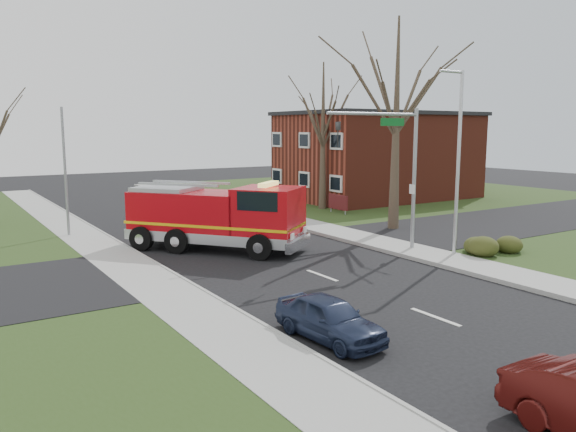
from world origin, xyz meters
TOP-DOWN VIEW (x-y plane):
  - ground at (0.00, 0.00)m, footprint 120.00×120.00m
  - sidewalk_right at (6.20, 0.00)m, footprint 2.40×80.00m
  - sidewalk_left at (-6.20, 0.00)m, footprint 2.40×80.00m
  - cross_street_right at (22.40, 4.00)m, footprint 30.00×8.00m
  - brick_building at (19.00, 18.00)m, footprint 15.40×10.40m
  - health_center_sign at (10.50, 12.50)m, footprint 0.12×2.00m
  - hedge_corner at (9.00, -1.00)m, footprint 2.80×2.00m
  - bare_tree_near at (9.50, 6.00)m, footprint 6.00×6.00m
  - bare_tree_far at (11.00, 15.00)m, footprint 5.25×5.25m
  - traffic_signal_mast at (5.21, 1.50)m, footprint 5.29×0.18m
  - streetlight_pole at (7.14, -0.50)m, footprint 1.48×0.16m
  - utility_pole_far at (-6.80, 14.00)m, footprint 0.14×0.14m
  - fire_engine at (-1.33, 6.76)m, footprint 7.44×8.40m
  - parked_car_maroon at (-3.91, -5.69)m, footprint 1.74×3.72m

SIDE VIEW (x-z plane):
  - ground at x=0.00m, z-range 0.00..0.00m
  - sidewalk_right at x=6.20m, z-range 0.00..0.15m
  - sidewalk_left at x=-6.20m, z-range 0.00..0.15m
  - cross_street_right at x=22.40m, z-range 0.00..0.15m
  - hedge_corner at x=9.00m, z-range 0.13..1.03m
  - parked_car_maroon at x=-3.91m, z-range 0.00..1.23m
  - health_center_sign at x=10.50m, z-range 0.18..1.58m
  - fire_engine at x=-1.33m, z-range -0.16..3.24m
  - utility_pole_far at x=-6.80m, z-range 0.00..7.00m
  - brick_building at x=19.00m, z-range 0.03..7.28m
  - streetlight_pole at x=7.14m, z-range 0.35..8.75m
  - traffic_signal_mast at x=5.21m, z-range 1.31..8.11m
  - bare_tree_far at x=11.00m, z-range 1.24..11.74m
  - bare_tree_near at x=9.50m, z-range 1.41..13.41m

